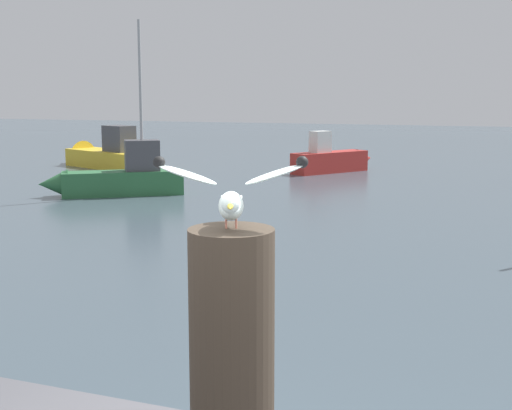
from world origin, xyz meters
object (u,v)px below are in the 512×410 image
Objects in this scene: boat_green at (115,178)px; boat_yellow at (101,155)px; boat_red at (334,159)px; seagull at (231,194)px; mooring_post at (232,351)px.

boat_green reaches higher than boat_yellow.
boat_green is 8.77m from boat_red.
boat_yellow is at bearing 124.67° from seagull.
boat_green is 7.73m from boat_yellow.
seagull is 0.11× the size of boat_green.
seagull is at bearing -56.06° from boat_green.
seagull is (0.00, -0.00, 0.59)m from mooring_post.
boat_red is 8.83m from boat_yellow.
mooring_post reaches higher than boat_yellow.
boat_red is (-5.25, 21.67, -1.95)m from seagull.
boat_yellow is (-8.70, -1.51, 0.00)m from boat_red.
boat_yellow is at bearing -170.17° from boat_red.
seagull reaches higher than boat_yellow.
boat_red is at bearing 9.83° from boat_yellow.
boat_green is (-9.38, 13.93, -1.91)m from seagull.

